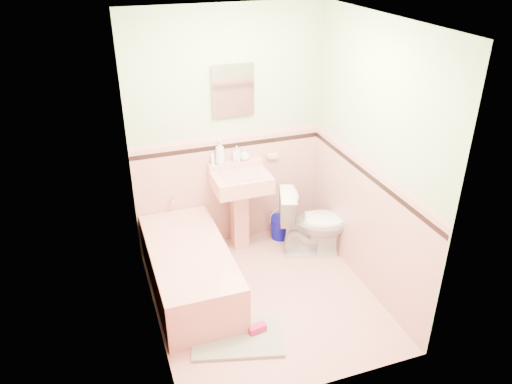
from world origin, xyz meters
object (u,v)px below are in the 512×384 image
object	(u,v)px
sink	(241,212)
bucket	(280,228)
soap_bottle_left	(220,152)
medicine_cabinet	(233,90)
soap_bottle_mid	(237,154)
toilet	(313,222)
soap_bottle_right	(245,154)
bathtub	(190,272)
shoe	(257,328)

from	to	relation	value
sink	bucket	bearing A→B (deg)	8.34
soap_bottle_left	sink	bearing A→B (deg)	-48.24
medicine_cabinet	soap_bottle_mid	world-z (taller)	medicine_cabinet
medicine_cabinet	toilet	distance (m)	1.59
soap_bottle_right	bathtub	bearing A→B (deg)	-137.78
sink	soap_bottle_mid	size ratio (longest dim) A/B	5.37
bucket	bathtub	bearing A→B (deg)	-152.57
bathtub	soap_bottle_left	world-z (taller)	soap_bottle_left
medicine_cabinet	shoe	size ratio (longest dim) A/B	2.97
soap_bottle_left	soap_bottle_right	xyz separation A→B (m)	(0.26, 0.00, -0.06)
soap_bottle_mid	bucket	xyz separation A→B (m)	(0.46, -0.11, -0.92)
soap_bottle_left	medicine_cabinet	bearing A→B (deg)	10.58
soap_bottle_left	soap_bottle_mid	xyz separation A→B (m)	(0.18, 0.00, -0.04)
soap_bottle_left	shoe	world-z (taller)	soap_bottle_left
toilet	bucket	world-z (taller)	toilet
soap_bottle_right	shoe	xyz separation A→B (m)	(-0.38, -1.47, -0.96)
toilet	bucket	xyz separation A→B (m)	(-0.22, 0.37, -0.24)
bucket	shoe	xyz separation A→B (m)	(-0.75, -1.36, -0.06)
soap_bottle_left	shoe	distance (m)	1.79
bucket	shoe	world-z (taller)	bucket
medicine_cabinet	soap_bottle_right	xyz separation A→B (m)	(0.10, -0.03, -0.68)
medicine_cabinet	bucket	distance (m)	1.65
soap_bottle_right	shoe	distance (m)	1.79
sink	medicine_cabinet	distance (m)	1.27
shoe	soap_bottle_right	bearing A→B (deg)	66.16
medicine_cabinet	soap_bottle_mid	size ratio (longest dim) A/B	2.77
bathtub	sink	bearing A→B (deg)	37.93
sink	soap_bottle_right	xyz separation A→B (m)	(0.10, 0.18, 0.57)
medicine_cabinet	soap_bottle_right	bearing A→B (deg)	-16.30
bathtub	bucket	world-z (taller)	bathtub
soap_bottle_right	shoe	size ratio (longest dim) A/B	0.84
bathtub	shoe	size ratio (longest dim) A/B	9.64
soap_bottle_mid	soap_bottle_right	bearing A→B (deg)	0.00
bucket	toilet	bearing A→B (deg)	-59.76
sink	bucket	world-z (taller)	sink
sink	soap_bottle_mid	distance (m)	0.62
soap_bottle_right	bucket	world-z (taller)	soap_bottle_right
bathtub	sink	xyz separation A→B (m)	(0.68, 0.53, 0.22)
soap_bottle_right	bucket	bearing A→B (deg)	-16.49
soap_bottle_left	bathtub	bearing A→B (deg)	-126.18
bucket	soap_bottle_mid	bearing A→B (deg)	166.46
soap_bottle_left	toilet	world-z (taller)	soap_bottle_left
soap_bottle_left	bucket	bearing A→B (deg)	-9.84
bathtub	shoe	xyz separation A→B (m)	(0.40, -0.76, -0.16)
soap_bottle_left	bucket	distance (m)	1.16
medicine_cabinet	bucket	size ratio (longest dim) A/B	1.87
shoe	sink	bearing A→B (deg)	68.52
toilet	soap_bottle_left	bearing A→B (deg)	79.40
medicine_cabinet	soap_bottle_mid	xyz separation A→B (m)	(0.02, -0.03, -0.66)
bathtub	toilet	distance (m)	1.40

